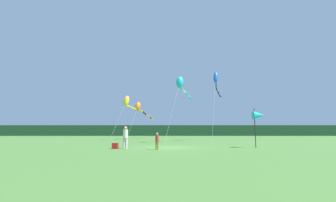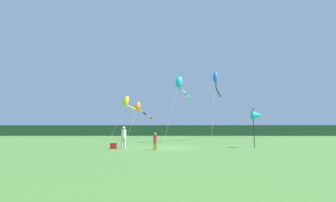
# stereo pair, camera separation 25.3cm
# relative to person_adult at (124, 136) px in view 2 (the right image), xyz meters

# --- Properties ---
(ground_plane) EXTENTS (120.00, 120.00, 0.00)m
(ground_plane) POSITION_rel_person_adult_xyz_m (3.27, 1.47, -0.93)
(ground_plane) COLOR #477533
(distant_treeline) EXTENTS (108.00, 2.92, 2.88)m
(distant_treeline) POSITION_rel_person_adult_xyz_m (3.27, 46.47, 0.51)
(distant_treeline) COLOR #1E4228
(distant_treeline) RESTS_ON ground
(person_adult) EXTENTS (0.37, 0.37, 1.66)m
(person_adult) POSITION_rel_person_adult_xyz_m (0.00, 0.00, 0.00)
(person_adult) COLOR silver
(person_adult) RESTS_ON ground
(person_child) EXTENTS (0.26, 0.26, 1.19)m
(person_child) POSITION_rel_person_adult_xyz_m (2.42, -0.91, -0.26)
(person_child) COLOR olive
(person_child) RESTS_ON ground
(cooler_box) EXTENTS (0.44, 0.31, 0.43)m
(cooler_box) POSITION_rel_person_adult_xyz_m (-0.74, -0.03, -0.71)
(cooler_box) COLOR red
(cooler_box) RESTS_ON ground
(banner_flag_pole) EXTENTS (0.90, 0.70, 3.13)m
(banner_flag_pole) POSITION_rel_person_adult_xyz_m (10.47, 1.01, 1.61)
(banner_flag_pole) COLOR black
(banner_flag_pole) RESTS_ON ground
(kite_blue) EXTENTS (3.49, 9.59, 9.64)m
(kite_blue) POSITION_rel_person_adult_xyz_m (9.97, 14.11, 7.47)
(kite_blue) COLOR #B2B2B2
(kite_blue) RESTS_ON ground
(kite_orange) EXTENTS (3.33, 9.75, 6.10)m
(kite_orange) POSITION_rel_person_adult_xyz_m (-1.36, 19.53, 4.05)
(kite_orange) COLOR #B2B2B2
(kite_orange) RESTS_ON ground
(kite_cyan) EXTENTS (3.51, 6.02, 7.75)m
(kite_cyan) POSITION_rel_person_adult_xyz_m (4.66, 8.84, 5.88)
(kite_cyan) COLOR #B2B2B2
(kite_cyan) RESTS_ON ground
(kite_yellow) EXTENTS (3.41, 5.41, 6.72)m
(kite_yellow) POSITION_rel_person_adult_xyz_m (-3.01, 16.89, 4.76)
(kite_yellow) COLOR #B2B2B2
(kite_yellow) RESTS_ON ground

